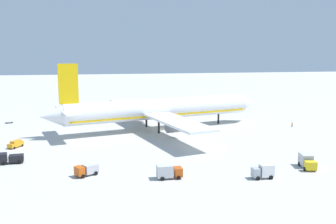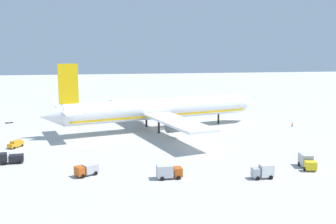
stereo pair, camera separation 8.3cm
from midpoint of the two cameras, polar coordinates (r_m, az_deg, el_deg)
ground_plane at (r=133.71m, az=-1.02°, el=-2.53°), size 600.00×600.00×0.00m
airliner at (r=132.02m, az=-1.51°, el=0.39°), size 77.60×70.60×22.93m
service_truck_0 at (r=101.40m, az=-22.09°, el=-6.29°), size 5.62×3.13×2.62m
service_truck_1 at (r=87.23m, az=-11.87°, el=-8.26°), size 5.41×4.56×2.37m
service_truck_2 at (r=83.37m, az=0.03°, el=-8.71°), size 5.41×2.72×2.99m
service_truck_3 at (r=96.17m, az=19.72°, el=-6.79°), size 3.69×6.73×3.09m
service_truck_5 at (r=85.92m, az=13.83°, el=-8.43°), size 4.56×2.38×3.04m
service_van at (r=117.01m, az=-21.49°, el=-4.38°), size 4.04×5.02×1.97m
baggage_cart_0 at (r=155.94m, az=-22.31°, el=-1.43°), size 3.11×2.14×0.40m
ground_worker_2 at (r=144.18m, az=17.76°, el=-1.75°), size 0.48×0.48×1.73m
traffic_cone_0 at (r=173.21m, az=2.17°, el=0.27°), size 0.36×0.36×0.55m
traffic_cone_1 at (r=151.55m, az=-15.93°, el=-1.38°), size 0.36×0.36×0.55m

